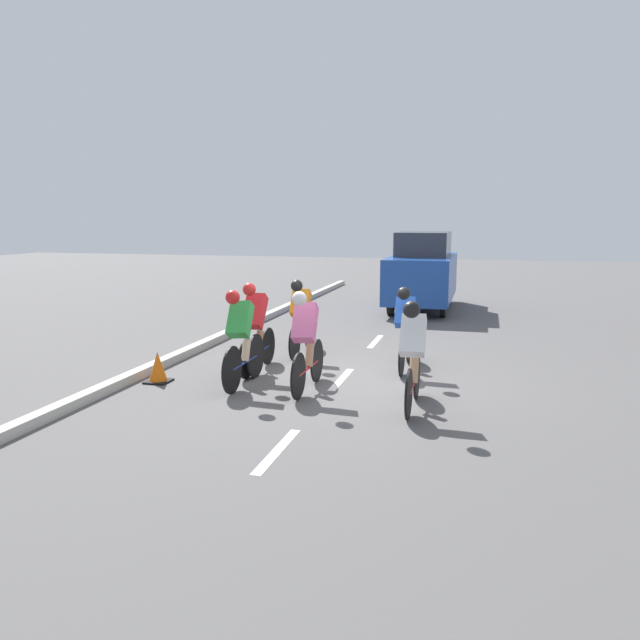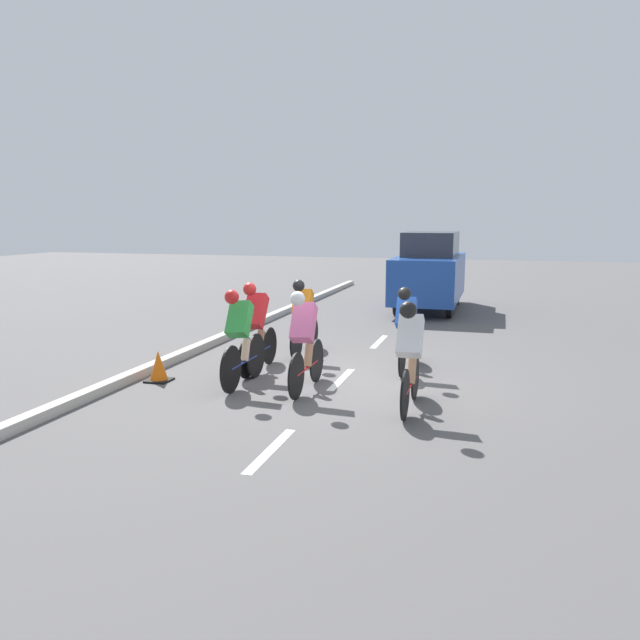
{
  "view_description": "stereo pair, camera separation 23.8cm",
  "coord_description": "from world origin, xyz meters",
  "px_view_note": "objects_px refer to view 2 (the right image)",
  "views": [
    {
      "loc": [
        -2.15,
        9.51,
        2.56
      ],
      "look_at": [
        0.36,
        0.05,
        0.95
      ],
      "focal_mm": 35.0,
      "sensor_mm": 36.0,
      "label": 1
    },
    {
      "loc": [
        -2.38,
        9.44,
        2.56
      ],
      "look_at": [
        0.36,
        0.05,
        0.95
      ],
      "focal_mm": 35.0,
      "sensor_mm": 36.0,
      "label": 2
    }
  ],
  "objects_px": {
    "cyclist_orange": "(303,316)",
    "traffic_cone": "(159,367)",
    "cyclist_white": "(410,353)",
    "cyclist_blue": "(406,327)",
    "cyclist_pink": "(305,339)",
    "support_car": "(430,271)",
    "cyclist_red": "(256,325)",
    "cyclist_green": "(241,336)"
  },
  "relations": [
    {
      "from": "cyclist_pink",
      "to": "traffic_cone",
      "type": "distance_m",
      "value": 2.46
    },
    {
      "from": "cyclist_blue",
      "to": "traffic_cone",
      "type": "relative_size",
      "value": 3.41
    },
    {
      "from": "cyclist_pink",
      "to": "cyclist_red",
      "type": "height_order",
      "value": "same"
    },
    {
      "from": "cyclist_orange",
      "to": "cyclist_blue",
      "type": "relative_size",
      "value": 1.0
    },
    {
      "from": "cyclist_white",
      "to": "traffic_cone",
      "type": "height_order",
      "value": "cyclist_white"
    },
    {
      "from": "cyclist_green",
      "to": "cyclist_white",
      "type": "bearing_deg",
      "value": 168.49
    },
    {
      "from": "cyclist_white",
      "to": "cyclist_orange",
      "type": "height_order",
      "value": "cyclist_white"
    },
    {
      "from": "cyclist_white",
      "to": "cyclist_blue",
      "type": "xyz_separation_m",
      "value": [
        0.37,
        -2.19,
        -0.04
      ]
    },
    {
      "from": "traffic_cone",
      "to": "cyclist_white",
      "type": "bearing_deg",
      "value": 173.97
    },
    {
      "from": "cyclist_pink",
      "to": "cyclist_orange",
      "type": "relative_size",
      "value": 1.01
    },
    {
      "from": "cyclist_orange",
      "to": "cyclist_red",
      "type": "bearing_deg",
      "value": 75.31
    },
    {
      "from": "support_car",
      "to": "cyclist_white",
      "type": "bearing_deg",
      "value": 94.88
    },
    {
      "from": "traffic_cone",
      "to": "cyclist_blue",
      "type": "bearing_deg",
      "value": -154.15
    },
    {
      "from": "cyclist_blue",
      "to": "cyclist_green",
      "type": "bearing_deg",
      "value": 35.93
    },
    {
      "from": "cyclist_white",
      "to": "cyclist_blue",
      "type": "relative_size",
      "value": 0.98
    },
    {
      "from": "cyclist_blue",
      "to": "traffic_cone",
      "type": "distance_m",
      "value": 4.09
    },
    {
      "from": "cyclist_blue",
      "to": "cyclist_orange",
      "type": "bearing_deg",
      "value": -17.6
    },
    {
      "from": "cyclist_white",
      "to": "cyclist_pink",
      "type": "bearing_deg",
      "value": -17.57
    },
    {
      "from": "cyclist_pink",
      "to": "support_car",
      "type": "bearing_deg",
      "value": -95.21
    },
    {
      "from": "cyclist_pink",
      "to": "cyclist_blue",
      "type": "relative_size",
      "value": 1.02
    },
    {
      "from": "cyclist_pink",
      "to": "cyclist_white",
      "type": "height_order",
      "value": "cyclist_pink"
    },
    {
      "from": "cyclist_orange",
      "to": "cyclist_blue",
      "type": "xyz_separation_m",
      "value": [
        -2.02,
        0.64,
        -0.0
      ]
    },
    {
      "from": "support_car",
      "to": "traffic_cone",
      "type": "distance_m",
      "value": 9.65
    },
    {
      "from": "cyclist_pink",
      "to": "cyclist_red",
      "type": "distance_m",
      "value": 1.45
    },
    {
      "from": "cyclist_pink",
      "to": "traffic_cone",
      "type": "height_order",
      "value": "cyclist_pink"
    },
    {
      "from": "cyclist_green",
      "to": "cyclist_blue",
      "type": "xyz_separation_m",
      "value": [
        -2.28,
        -1.65,
        -0.02
      ]
    },
    {
      "from": "cyclist_red",
      "to": "cyclist_green",
      "type": "bearing_deg",
      "value": 96.8
    },
    {
      "from": "cyclist_orange",
      "to": "traffic_cone",
      "type": "relative_size",
      "value": 3.42
    },
    {
      "from": "cyclist_white",
      "to": "cyclist_orange",
      "type": "xyz_separation_m",
      "value": [
        2.39,
        -2.83,
        -0.03
      ]
    },
    {
      "from": "cyclist_white",
      "to": "cyclist_green",
      "type": "bearing_deg",
      "value": -11.51
    },
    {
      "from": "cyclist_green",
      "to": "support_car",
      "type": "height_order",
      "value": "support_car"
    },
    {
      "from": "cyclist_green",
      "to": "cyclist_pink",
      "type": "bearing_deg",
      "value": 178.61
    },
    {
      "from": "cyclist_pink",
      "to": "cyclist_green",
      "type": "height_order",
      "value": "cyclist_pink"
    },
    {
      "from": "cyclist_pink",
      "to": "cyclist_green",
      "type": "distance_m",
      "value": 1.03
    },
    {
      "from": "cyclist_pink",
      "to": "cyclist_blue",
      "type": "height_order",
      "value": "cyclist_pink"
    },
    {
      "from": "cyclist_pink",
      "to": "support_car",
      "type": "distance_m",
      "value": 9.02
    },
    {
      "from": "cyclist_red",
      "to": "traffic_cone",
      "type": "xyz_separation_m",
      "value": [
        1.26,
        1.0,
        -0.56
      ]
    },
    {
      "from": "cyclist_pink",
      "to": "cyclist_red",
      "type": "relative_size",
      "value": 1.0
    },
    {
      "from": "cyclist_pink",
      "to": "cyclist_blue",
      "type": "distance_m",
      "value": 2.09
    },
    {
      "from": "cyclist_blue",
      "to": "support_car",
      "type": "distance_m",
      "value": 7.32
    },
    {
      "from": "cyclist_white",
      "to": "cyclist_orange",
      "type": "distance_m",
      "value": 3.71
    },
    {
      "from": "cyclist_blue",
      "to": "cyclist_pink",
      "type": "bearing_deg",
      "value": 53.2
    }
  ]
}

